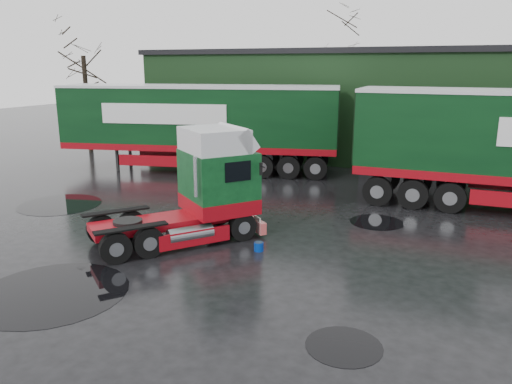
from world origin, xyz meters
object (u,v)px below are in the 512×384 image
Objects in this scene: trailer_left at (199,128)px; wash_bucket at (259,247)px; warehouse at (420,103)px; hero_tractor at (171,187)px; tree_left at (86,84)px; tree_back_a at (340,72)px.

trailer_left is 12.24m from wash_bucket.
wash_bucket is (-1.70, -19.19, -3.02)m from warehouse.
hero_tractor is at bearing -168.99° from trailer_left.
hero_tractor is 3.28m from wash_bucket.
warehouse is 112.54× the size of wash_bucket.
warehouse reaches higher than trailer_left.
tree_left is (-14.50, 11.65, 2.47)m from hero_tractor.
hero_tractor is at bearing -38.79° from tree_left.
warehouse is 2.26× the size of trailer_left.
wash_bucket is 21.01m from tree_left.
trailer_left is 1.69× the size of tree_left.
wash_bucket is (2.80, 0.46, -1.65)m from hero_tractor.
trailer_left is 9.92m from tree_left.
wash_bucket is at bearing 45.18° from hero_tractor.
warehouse is 13.82m from trailer_left.
trailer_left is 20.21m from tree_back_a.
warehouse is at bearing -51.34° from tree_back_a.
tree_back_a reaches higher than tree_left.
tree_left reaches higher than warehouse.
warehouse is 20.21m from hero_tractor.
tree_back_a is at bearing 128.66° from warehouse.
warehouse is 20.64m from tree_left.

